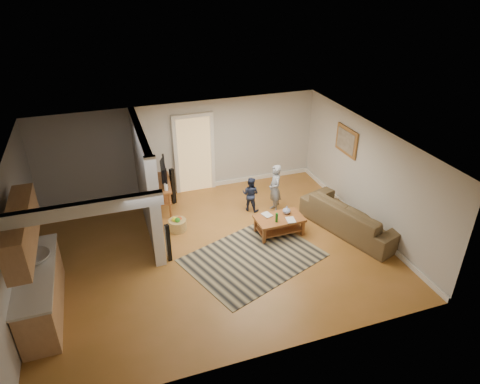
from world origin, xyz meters
name	(u,v)px	position (x,y,z in m)	size (l,w,h in m)	color
ground	(215,251)	(0.00, 0.00, 0.00)	(7.50, 7.50, 0.00)	#8E5E24
room_shell	(157,192)	(-1.07, 0.43, 1.46)	(7.54, 6.02, 2.52)	#BAB8B2
area_rug	(253,258)	(0.72, -0.52, 0.01)	(2.73, 2.00, 0.01)	black
sofa	(350,230)	(3.30, -0.24, 0.00)	(2.51, 0.98, 0.73)	#4E4A27
coffee_table	(280,221)	(1.64, 0.19, 0.34)	(1.12, 0.67, 0.65)	brown
tv_console	(162,185)	(-0.74, 2.19, 0.69)	(0.57, 1.24, 1.04)	brown
speaker_left	(168,243)	(-1.00, -0.01, 0.45)	(0.09, 0.09, 0.89)	black
speaker_right	(173,186)	(-0.43, 2.39, 0.50)	(0.10, 0.10, 0.99)	black
toy_basket	(178,224)	(-0.60, 1.08, 0.15)	(0.42, 0.42, 0.37)	#9D7944
child	(274,211)	(1.92, 1.16, 0.00)	(0.46, 0.30, 1.27)	gray
toddler	(250,210)	(1.35, 1.40, 0.00)	(0.45, 0.35, 0.92)	#1E2640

